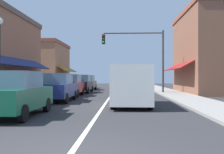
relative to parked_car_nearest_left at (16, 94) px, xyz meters
name	(u,v)px	position (x,y,z in m)	size (l,w,h in m)	color
ground_plane	(112,94)	(3.12, 13.12, -0.88)	(80.00, 80.00, 0.00)	#28282B
sidewalk_left	(51,93)	(-2.38, 13.12, -0.82)	(2.60, 56.00, 0.12)	#A39E99
sidewalk_right	(173,94)	(8.62, 13.12, -0.82)	(2.60, 56.00, 0.12)	gray
lane_center_stripe	(112,94)	(3.12, 13.12, -0.88)	(0.14, 52.00, 0.01)	silver
storefront_right_block	(208,52)	(12.33, 15.12, 3.08)	(6.13, 10.20, 7.92)	brown
storefront_far_left	(48,66)	(-5.69, 23.12, 2.14)	(5.35, 8.20, 6.03)	#9E6B4C
parked_car_nearest_left	(16,94)	(0.00, 0.00, 0.00)	(1.80, 4.11, 1.77)	#0F4C33
parked_car_second_left	(58,88)	(0.05, 6.14, 0.00)	(1.81, 4.11, 1.77)	navy
parked_car_third_left	(70,85)	(-0.15, 10.81, 0.00)	(1.80, 4.11, 1.77)	maroon
parked_car_far_left	(82,84)	(0.06, 15.30, 0.00)	(1.82, 4.12, 1.77)	black
parked_car_distant_left	(87,83)	(-0.14, 20.50, 0.00)	(1.86, 4.14, 1.77)	brown
van_in_lane	(131,84)	(4.59, 3.95, 0.27)	(2.07, 5.21, 2.12)	silver
traffic_signal_mast_arm	(142,50)	(5.92, 14.54, 3.25)	(5.88, 0.50, 5.99)	#333333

